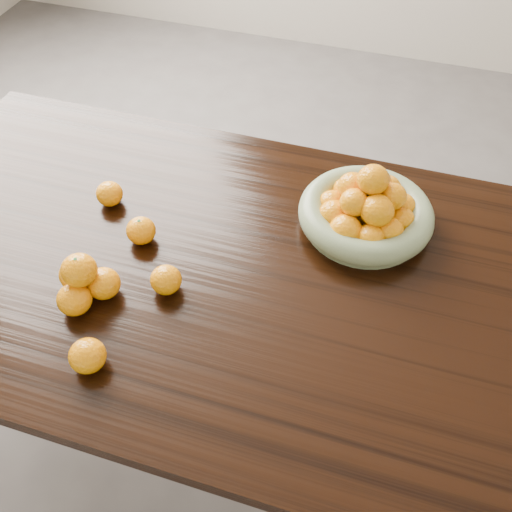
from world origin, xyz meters
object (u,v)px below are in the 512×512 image
(orange_pyramid, at_px, (83,282))
(loose_orange_0, at_px, (141,231))
(fruit_bowl, at_px, (366,211))
(dining_table, at_px, (257,295))

(orange_pyramid, distance_m, loose_orange_0, 0.20)
(fruit_bowl, bearing_deg, orange_pyramid, -143.60)
(loose_orange_0, bearing_deg, dining_table, -2.85)
(dining_table, distance_m, fruit_bowl, 0.34)
(orange_pyramid, bearing_deg, fruit_bowl, 36.40)
(dining_table, height_order, loose_orange_0, loose_orange_0)
(fruit_bowl, distance_m, loose_orange_0, 0.56)
(fruit_bowl, height_order, loose_orange_0, fruit_bowl)
(dining_table, height_order, orange_pyramid, orange_pyramid)
(dining_table, bearing_deg, fruit_bowl, 47.52)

